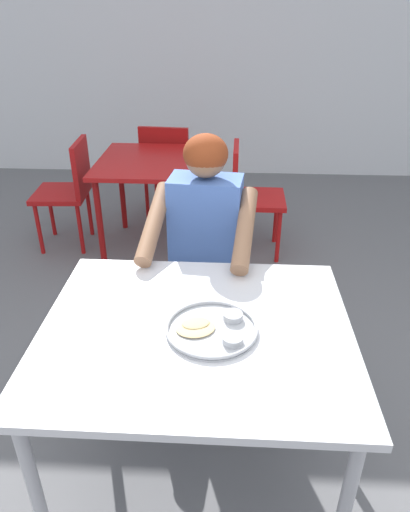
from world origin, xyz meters
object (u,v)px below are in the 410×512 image
object	(u,v)px
table_foreground	(196,343)
chair_red_far	(168,165)
chair_red_left	(70,186)
thali_tray	(213,328)
table_background_red	(156,171)
chair_foreground	(209,261)
diner_foreground	(203,242)
chair_red_right	(249,192)

from	to	relation	value
table_foreground	chair_red_far	bearing A→B (deg)	99.66
table_foreground	chair_red_left	world-z (taller)	chair_red_left
thali_tray	chair_red_far	distance (m)	2.62
chair_red_left	chair_red_far	xyz separation A→B (m)	(0.67, 0.57, -0.01)
table_background_red	chair_red_far	bearing A→B (deg)	90.05
thali_tray	chair_foreground	xyz separation A→B (m)	(-0.06, 0.90, -0.25)
table_foreground	thali_tray	size ratio (longest dim) A/B	3.39
chair_foreground	diner_foreground	size ratio (longest dim) A/B	0.71
diner_foreground	chair_foreground	bearing A→B (deg)	85.08
diner_foreground	table_background_red	distance (m)	1.34
table_foreground	chair_red_far	world-z (taller)	chair_red_far
chair_foreground	diner_foreground	distance (m)	0.32
chair_red_left	thali_tray	bearing A→B (deg)	-59.67
chair_red_right	table_foreground	bearing A→B (deg)	-97.24
chair_red_left	chair_red_right	size ratio (longest dim) A/B	1.00
chair_foreground	diner_foreground	bearing A→B (deg)	-94.92
diner_foreground	chair_red_left	distance (m)	1.72
chair_foreground	chair_red_far	bearing A→B (deg)	104.71
chair_foreground	chair_red_left	distance (m)	1.55
table_foreground	thali_tray	distance (m)	0.10
thali_tray	table_background_red	size ratio (longest dim) A/B	0.39
chair_foreground	table_background_red	size ratio (longest dim) A/B	1.03
chair_red_right	table_background_red	bearing A→B (deg)	179.65
chair_foreground	chair_red_far	xyz separation A→B (m)	(-0.43, 1.65, -0.01)
chair_red_right	thali_tray	bearing A→B (deg)	-95.46
diner_foreground	chair_red_right	world-z (taller)	diner_foreground
chair_red_left	chair_red_far	world-z (taller)	chair_red_left
table_background_red	chair_red_far	xyz separation A→B (m)	(-0.00, 0.61, -0.15)
thali_tray	chair_red_far	world-z (taller)	chair_red_far
chair_foreground	chair_red_far	world-z (taller)	chair_foreground
thali_tray	chair_red_right	bearing A→B (deg)	84.54
chair_red_left	chair_red_far	distance (m)	0.88
diner_foreground	table_background_red	xyz separation A→B (m)	(-0.41, 1.27, -0.09)
diner_foreground	chair_red_left	xyz separation A→B (m)	(-1.09, 1.31, -0.23)
thali_tray	diner_foreground	bearing A→B (deg)	96.46
thali_tray	diner_foreground	size ratio (longest dim) A/B	0.27
thali_tray	chair_red_far	bearing A→B (deg)	100.90
table_foreground	table_background_red	world-z (taller)	table_foreground
table_foreground	chair_red_far	size ratio (longest dim) A/B	1.32
table_foreground	chair_red_far	xyz separation A→B (m)	(-0.43, 2.54, -0.18)
table_foreground	table_background_red	size ratio (longest dim) A/B	1.32
chair_foreground	chair_red_left	xyz separation A→B (m)	(-1.10, 1.08, -0.00)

